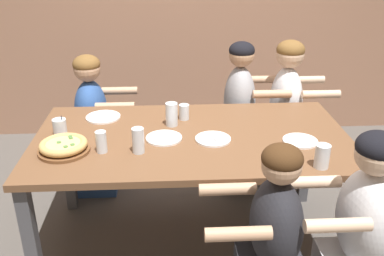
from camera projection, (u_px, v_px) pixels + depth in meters
The scene contains 18 objects.
ground_plane at pixel (192, 241), 2.91m from camera, with size 18.00×18.00×0.00m, color #514C47.
dining_table at pixel (192, 148), 2.61m from camera, with size 1.89×1.03×0.80m.
pizza_board_main at pixel (64, 146), 2.37m from camera, with size 0.29×0.29×0.07m.
empty_plate_a at pixel (103, 117), 2.82m from camera, with size 0.23×0.23×0.02m.
empty_plate_b at pixel (164, 138), 2.53m from camera, with size 0.21×0.21×0.02m.
empty_plate_c at pixel (300, 141), 2.50m from camera, with size 0.20×0.20×0.02m.
empty_plate_d at pixel (213, 139), 2.52m from camera, with size 0.21×0.21×0.02m.
cocktail_glass_blue at pixel (60, 128), 2.57m from camera, with size 0.08×0.08×0.13m.
drinking_glass_a at pixel (138, 142), 2.35m from camera, with size 0.07×0.07×0.15m.
drinking_glass_b at pixel (172, 115), 2.69m from camera, with size 0.08×0.08×0.15m.
drinking_glass_c at pixel (101, 143), 2.36m from camera, with size 0.06×0.06×0.12m.
drinking_glass_d at pixel (184, 112), 2.79m from camera, with size 0.07×0.07×0.10m.
drinking_glass_e at pixel (322, 158), 2.21m from camera, with size 0.08×0.08×0.13m.
diner_far_left at pixel (94, 130), 3.33m from camera, with size 0.51×0.40×1.11m.
diner_far_right at pixel (284, 120), 3.38m from camera, with size 0.51×0.40×1.20m.
diner_near_midright at pixel (272, 256), 2.05m from camera, with size 0.51×0.40×1.09m.
diner_far_midright at pixel (239, 123), 3.37m from camera, with size 0.51×0.40×1.19m.
diner_near_right at pixel (358, 248), 2.06m from camera, with size 0.51×0.40×1.14m.
Camera 1 is at (-0.13, -2.33, 1.90)m, focal length 40.00 mm.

